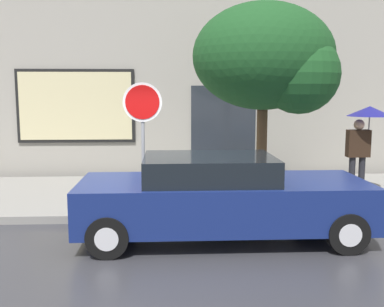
{
  "coord_description": "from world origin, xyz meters",
  "views": [
    {
      "loc": [
        -0.01,
        -7.34,
        2.47
      ],
      "look_at": [
        0.45,
        1.8,
        1.2
      ],
      "focal_mm": 42.69,
      "sensor_mm": 36.0,
      "label": 1
    }
  ],
  "objects_px": {
    "pedestrian_with_umbrella": "(366,125)",
    "stop_sign": "(143,120)",
    "street_tree": "(271,60)",
    "parked_car": "(221,197)"
  },
  "relations": [
    {
      "from": "pedestrian_with_umbrella",
      "to": "street_tree",
      "type": "height_order",
      "value": "street_tree"
    },
    {
      "from": "pedestrian_with_umbrella",
      "to": "stop_sign",
      "type": "relative_size",
      "value": 0.8
    },
    {
      "from": "stop_sign",
      "to": "parked_car",
      "type": "bearing_deg",
      "value": -48.47
    },
    {
      "from": "parked_car",
      "to": "street_tree",
      "type": "relative_size",
      "value": 1.14
    },
    {
      "from": "parked_car",
      "to": "stop_sign",
      "type": "height_order",
      "value": "stop_sign"
    },
    {
      "from": "parked_car",
      "to": "stop_sign",
      "type": "relative_size",
      "value": 1.91
    },
    {
      "from": "pedestrian_with_umbrella",
      "to": "street_tree",
      "type": "xyz_separation_m",
      "value": [
        -2.21,
        -0.27,
        1.38
      ]
    },
    {
      "from": "street_tree",
      "to": "stop_sign",
      "type": "height_order",
      "value": "street_tree"
    },
    {
      "from": "street_tree",
      "to": "stop_sign",
      "type": "bearing_deg",
      "value": -165.74
    },
    {
      "from": "stop_sign",
      "to": "pedestrian_with_umbrella",
      "type": "bearing_deg",
      "value": 10.97
    }
  ]
}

